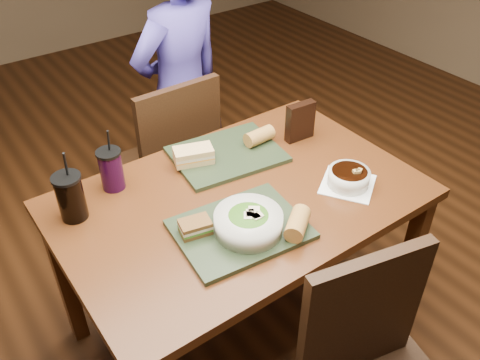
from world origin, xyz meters
name	(u,v)px	position (x,y,z in m)	size (l,w,h in m)	color
ground	(240,324)	(0.00, 0.00, 0.00)	(6.00, 6.00, 0.00)	#381C0B
dining_table	(240,214)	(0.00, 0.00, 0.66)	(1.30, 0.85, 0.75)	#4B240F
chair_far	(173,158)	(0.07, 0.65, 0.52)	(0.41, 0.41, 0.94)	black
diner	(181,93)	(0.25, 0.84, 0.74)	(0.54, 0.35, 1.48)	#413490
tray_near	(240,229)	(-0.11, -0.15, 0.76)	(0.42, 0.32, 0.02)	black
tray_far	(227,154)	(0.10, 0.23, 0.76)	(0.42, 0.32, 0.02)	black
salad_bowl	(248,221)	(-0.10, -0.18, 0.81)	(0.23, 0.23, 0.07)	silver
soup_bowl	(349,177)	(0.36, -0.18, 0.78)	(0.26, 0.26, 0.08)	white
sandwich_near	(195,227)	(-0.24, -0.09, 0.79)	(0.11, 0.09, 0.05)	#593819
sandwich_far	(194,155)	(-0.04, 0.26, 0.80)	(0.17, 0.13, 0.06)	tan
baguette_near	(298,223)	(0.03, -0.28, 0.80)	(0.06, 0.06, 0.13)	#AD7533
baguette_far	(259,136)	(0.25, 0.22, 0.80)	(0.06, 0.06, 0.12)	#AD7533
cup_cola	(71,197)	(-0.53, 0.24, 0.84)	(0.10, 0.10, 0.26)	black
cup_berry	(111,169)	(-0.35, 0.31, 0.83)	(0.09, 0.09, 0.24)	black
chip_bag	(300,121)	(0.43, 0.17, 0.83)	(0.13, 0.04, 0.16)	black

